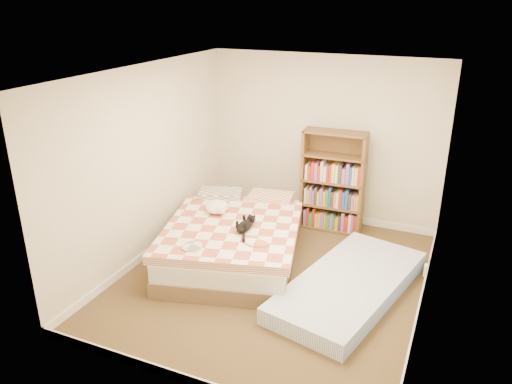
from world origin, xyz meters
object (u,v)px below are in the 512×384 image
at_px(bookshelf, 333,194).
at_px(white_dog, 217,207).
at_px(floor_mattress, 349,286).
at_px(black_cat, 246,225).
at_px(bed, 235,238).

distance_m(bookshelf, white_dog, 1.77).
relative_size(floor_mattress, white_dog, 6.17).
distance_m(floor_mattress, white_dog, 2.02).
height_order(floor_mattress, black_cat, black_cat).
bearing_deg(floor_mattress, black_cat, -169.37).
xyz_separation_m(bookshelf, black_cat, (-0.68, -1.57, 0.05)).
distance_m(black_cat, white_dog, 0.64).
bearing_deg(floor_mattress, white_dog, -177.66).
bearing_deg(bed, black_cat, -53.63).
bearing_deg(bookshelf, bed, -125.87).
distance_m(bookshelf, floor_mattress, 1.82).
bearing_deg(white_dog, bed, -24.95).
xyz_separation_m(black_cat, white_dog, (-0.56, 0.31, 0.02)).
distance_m(floor_mattress, black_cat, 1.45).
bearing_deg(black_cat, bed, 140.53).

